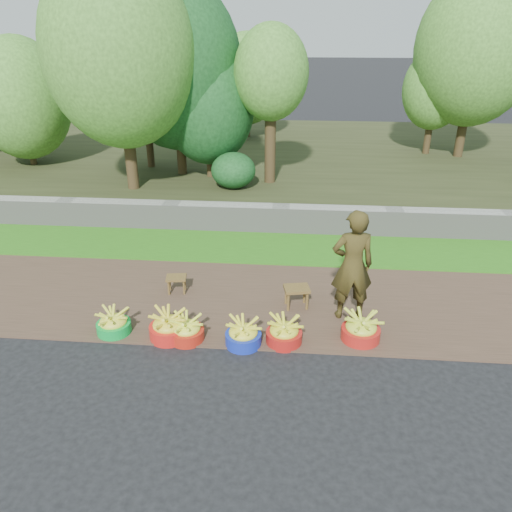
# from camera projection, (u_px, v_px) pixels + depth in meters

# --- Properties ---
(ground_plane) EXTENTS (120.00, 120.00, 0.00)m
(ground_plane) POSITION_uv_depth(u_px,v_px,m) (267.00, 352.00, 6.46)
(ground_plane) COLOR black
(ground_plane) RESTS_ON ground
(dirt_shoulder) EXTENTS (80.00, 2.50, 0.02)m
(dirt_shoulder) POSITION_uv_depth(u_px,v_px,m) (273.00, 302.00, 7.58)
(dirt_shoulder) COLOR #4A3628
(dirt_shoulder) RESTS_ON ground
(grass_verge) EXTENTS (80.00, 1.50, 0.04)m
(grass_verge) POSITION_uv_depth(u_px,v_px,m) (279.00, 248.00, 9.38)
(grass_verge) COLOR #2E7617
(grass_verge) RESTS_ON ground
(retaining_wall) EXTENTS (80.00, 0.35, 0.55)m
(retaining_wall) POSITION_uv_depth(u_px,v_px,m) (281.00, 219.00, 10.04)
(retaining_wall) COLOR gray
(retaining_wall) RESTS_ON ground
(earth_bank) EXTENTS (80.00, 10.00, 0.50)m
(earth_bank) POSITION_uv_depth(u_px,v_px,m) (288.00, 160.00, 14.47)
(earth_bank) COLOR #31361B
(earth_bank) RESTS_ON ground
(vegetation) EXTENTS (29.20, 8.37, 4.74)m
(vegetation) POSITION_uv_depth(u_px,v_px,m) (139.00, 76.00, 12.56)
(vegetation) COLOR #392C17
(vegetation) RESTS_ON earth_bank
(basin_a) EXTENTS (0.46, 0.46, 0.35)m
(basin_a) POSITION_uv_depth(u_px,v_px,m) (113.00, 323.00, 6.78)
(basin_a) COLOR #079F35
(basin_a) RESTS_ON ground
(basin_b) EXTENTS (0.52, 0.52, 0.39)m
(basin_b) POSITION_uv_depth(u_px,v_px,m) (168.00, 326.00, 6.68)
(basin_b) COLOR red
(basin_b) RESTS_ON ground
(basin_c) EXTENTS (0.46, 0.46, 0.34)m
(basin_c) POSITION_uv_depth(u_px,v_px,m) (187.00, 330.00, 6.63)
(basin_c) COLOR #AF2112
(basin_c) RESTS_ON ground
(basin_d) EXTENTS (0.48, 0.48, 0.36)m
(basin_d) POSITION_uv_depth(u_px,v_px,m) (243.00, 334.00, 6.54)
(basin_d) COLOR #152BA8
(basin_d) RESTS_ON ground
(basin_e) EXTENTS (0.48, 0.48, 0.36)m
(basin_e) POSITION_uv_depth(u_px,v_px,m) (284.00, 332.00, 6.57)
(basin_e) COLOR #AA1914
(basin_e) RESTS_ON ground
(basin_f) EXTENTS (0.52, 0.52, 0.39)m
(basin_f) POSITION_uv_depth(u_px,v_px,m) (361.00, 329.00, 6.62)
(basin_f) COLOR #B31D17
(basin_f) RESTS_ON ground
(stool_left) EXTENTS (0.34, 0.28, 0.27)m
(stool_left) POSITION_uv_depth(u_px,v_px,m) (176.00, 280.00, 7.75)
(stool_left) COLOR brown
(stool_left) RESTS_ON dirt_shoulder
(stool_right) EXTENTS (0.41, 0.35, 0.32)m
(stool_right) POSITION_uv_depth(u_px,v_px,m) (297.00, 291.00, 7.34)
(stool_right) COLOR brown
(stool_right) RESTS_ON dirt_shoulder
(vendor_woman) EXTENTS (0.64, 0.47, 1.62)m
(vendor_woman) POSITION_uv_depth(u_px,v_px,m) (352.00, 266.00, 6.86)
(vendor_woman) COLOR black
(vendor_woman) RESTS_ON dirt_shoulder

